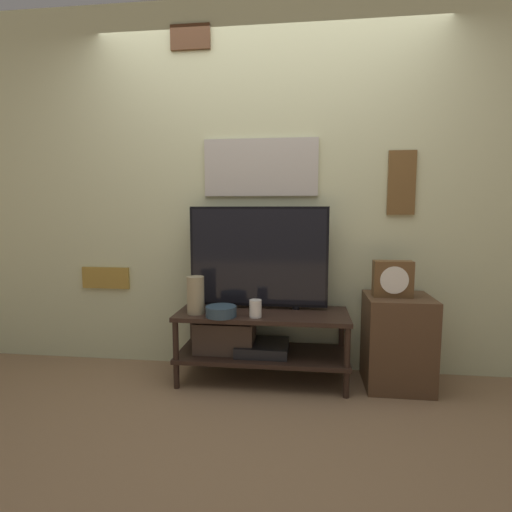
% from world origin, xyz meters
% --- Properties ---
extents(ground_plane, '(12.00, 12.00, 0.00)m').
position_xyz_m(ground_plane, '(0.00, 0.00, 0.00)').
color(ground_plane, '#846647').
extents(wall_back, '(6.40, 0.08, 2.70)m').
position_xyz_m(wall_back, '(-0.00, 0.56, 1.35)').
color(wall_back, beige).
rests_on(wall_back, ground_plane).
extents(media_console, '(1.19, 0.47, 0.49)m').
position_xyz_m(media_console, '(-0.09, 0.27, 0.31)').
color(media_console, black).
rests_on(media_console, ground_plane).
extents(television, '(0.99, 0.05, 0.73)m').
position_xyz_m(television, '(-0.04, 0.37, 0.87)').
color(television, black).
rests_on(television, media_console).
extents(vase_wide_bowl, '(0.21, 0.21, 0.07)m').
position_xyz_m(vase_wide_bowl, '(-0.26, 0.12, 0.53)').
color(vase_wide_bowl, '#2D4251').
rests_on(vase_wide_bowl, media_console).
extents(vase_tall_ceramic, '(0.12, 0.12, 0.26)m').
position_xyz_m(vase_tall_ceramic, '(-0.45, 0.18, 0.62)').
color(vase_tall_ceramic, tan).
rests_on(vase_tall_ceramic, media_console).
extents(candle_jar, '(0.08, 0.08, 0.12)m').
position_xyz_m(candle_jar, '(-0.03, 0.13, 0.55)').
color(candle_jar, silver).
rests_on(candle_jar, media_console).
extents(side_table, '(0.43, 0.42, 0.62)m').
position_xyz_m(side_table, '(0.92, 0.30, 0.31)').
color(side_table, '#513823').
rests_on(side_table, ground_plane).
extents(mantel_clock, '(0.25, 0.11, 0.24)m').
position_xyz_m(mantel_clock, '(0.87, 0.28, 0.74)').
color(mantel_clock, brown).
rests_on(mantel_clock, side_table).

